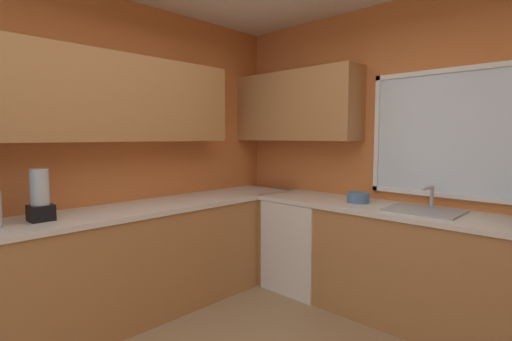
{
  "coord_description": "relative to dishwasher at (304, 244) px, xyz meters",
  "views": [
    {
      "loc": [
        1.28,
        -1.32,
        1.49
      ],
      "look_at": [
        -0.54,
        0.57,
        1.25
      ],
      "focal_mm": 26.33,
      "sensor_mm": 36.0,
      "label": 1
    }
  ],
  "objects": [
    {
      "name": "dishwasher",
      "position": [
        0.0,
        0.0,
        0.0
      ],
      "size": [
        0.6,
        0.6,
        0.87
      ],
      "primitive_type": "cube",
      "color": "white",
      "rests_on": "ground_plane"
    },
    {
      "name": "counter_run_back",
      "position": [
        1.1,
        0.03,
        0.02
      ],
      "size": [
        2.93,
        0.65,
        0.91
      ],
      "color": "#AD7542",
      "rests_on": "ground_plane"
    },
    {
      "name": "sink_assembly",
      "position": [
        1.12,
        0.04,
        0.49
      ],
      "size": [
        0.53,
        0.4,
        0.19
      ],
      "color": "#9EA0A5",
      "rests_on": "counter_run_back"
    },
    {
      "name": "room_shell",
      "position": [
        0.52,
        -1.16,
        1.35
      ],
      "size": [
        3.84,
        4.02,
        2.73
      ],
      "color": "#D17238",
      "rests_on": "ground_plane"
    },
    {
      "name": "counter_run_left",
      "position": [
        -0.66,
        -1.61,
        0.02
      ],
      "size": [
        0.65,
        3.63,
        0.91
      ],
      "color": "#AD7542",
      "rests_on": "ground_plane"
    },
    {
      "name": "blender_appliance",
      "position": [
        -0.66,
        -2.13,
        0.64
      ],
      "size": [
        0.15,
        0.15,
        0.36
      ],
      "color": "black",
      "rests_on": "counter_run_left"
    },
    {
      "name": "bowl",
      "position": [
        0.56,
        0.03,
        0.52
      ],
      "size": [
        0.19,
        0.19,
        0.09
      ],
      "primitive_type": "cylinder",
      "color": "#4C7099",
      "rests_on": "counter_run_back"
    }
  ]
}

